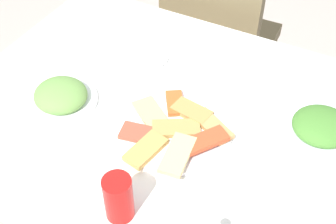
{
  "coord_description": "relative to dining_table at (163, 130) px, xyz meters",
  "views": [
    {
      "loc": [
        0.43,
        -0.79,
        1.64
      ],
      "look_at": [
        0.02,
        -0.02,
        0.76
      ],
      "focal_mm": 48.49,
      "sensor_mm": 36.0,
      "label": 1
    }
  ],
  "objects": [
    {
      "name": "fork",
      "position": [
        -0.18,
        0.15,
        0.08
      ],
      "size": [
        0.19,
        0.07,
        0.0
      ],
      "primitive_type": "cube",
      "rotation": [
        0.0,
        0.0,
        0.33
      ],
      "color": "silver",
      "rests_on": "paper_napkin"
    },
    {
      "name": "dining_chair",
      "position": [
        -0.12,
        0.69,
        -0.13
      ],
      "size": [
        0.43,
        0.43,
        0.93
      ],
      "color": "brown",
      "rests_on": "ground_plane"
    },
    {
      "name": "spoon",
      "position": [
        -0.18,
        0.18,
        0.08
      ],
      "size": [
        0.18,
        0.07,
        0.0
      ],
      "primitive_type": "cube",
      "rotation": [
        0.0,
        0.0,
        0.31
      ],
      "color": "silver",
      "rests_on": "paper_napkin"
    },
    {
      "name": "dining_table",
      "position": [
        0.0,
        0.0,
        0.0
      ],
      "size": [
        1.19,
        0.94,
        0.73
      ],
      "color": "white",
      "rests_on": "ground_plane"
    },
    {
      "name": "soda_can",
      "position": [
        0.07,
        -0.33,
        0.13
      ],
      "size": [
        0.09,
        0.09,
        0.12
      ],
      "primitive_type": "cylinder",
      "rotation": [
        0.0,
        0.0,
        5.35
      ],
      "color": "red",
      "rests_on": "dining_table"
    },
    {
      "name": "pide_platter",
      "position": [
        0.06,
        -0.05,
        0.09
      ],
      "size": [
        0.31,
        0.33,
        0.04
      ],
      "color": "white",
      "rests_on": "dining_table"
    },
    {
      "name": "paper_napkin",
      "position": [
        -0.18,
        0.16,
        0.07
      ],
      "size": [
        0.14,
        0.14,
        0.0
      ],
      "primitive_type": "cube",
      "rotation": [
        0.0,
        0.0,
        -0.33
      ],
      "color": "white",
      "rests_on": "dining_table"
    },
    {
      "name": "salad_plate_rice",
      "position": [
        0.41,
        0.13,
        0.09
      ],
      "size": [
        0.24,
        0.24,
        0.06
      ],
      "color": "white",
      "rests_on": "dining_table"
    },
    {
      "name": "salad_plate_greens",
      "position": [
        -0.28,
        -0.1,
        0.1
      ],
      "size": [
        0.21,
        0.21,
        0.06
      ],
      "color": "white",
      "rests_on": "dining_table"
    }
  ]
}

